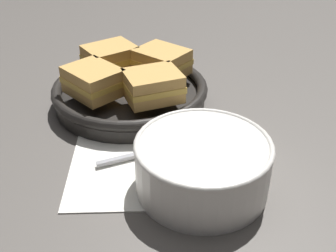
{
  "coord_description": "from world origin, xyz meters",
  "views": [
    {
      "loc": [
        0.06,
        -0.48,
        0.37
      ],
      "look_at": [
        0.03,
        0.05,
        0.04
      ],
      "focal_mm": 45.0,
      "sensor_mm": 36.0,
      "label": 1
    }
  ],
  "objects_px": {
    "soup_bowl": "(203,163)",
    "spoon": "(170,147)",
    "sandwich_near_left": "(110,58)",
    "skillet": "(130,93)",
    "sandwich_far_left": "(151,86)",
    "sandwich_far_right": "(162,62)",
    "sandwich_near_right": "(93,81)"
  },
  "relations": [
    {
      "from": "sandwich_far_left",
      "to": "spoon",
      "type": "bearing_deg",
      "value": -67.34
    },
    {
      "from": "skillet",
      "to": "sandwich_near_right",
      "type": "height_order",
      "value": "sandwich_near_right"
    },
    {
      "from": "soup_bowl",
      "to": "sandwich_far_right",
      "type": "relative_size",
      "value": 1.55
    },
    {
      "from": "sandwich_near_left",
      "to": "spoon",
      "type": "bearing_deg",
      "value": -58.0
    },
    {
      "from": "sandwich_near_right",
      "to": "sandwich_far_right",
      "type": "xyz_separation_m",
      "value": [
        0.11,
        0.09,
        0.0
      ]
    },
    {
      "from": "soup_bowl",
      "to": "sandwich_near_right",
      "type": "height_order",
      "value": "sandwich_near_right"
    },
    {
      "from": "soup_bowl",
      "to": "skillet",
      "type": "bearing_deg",
      "value": 119.53
    },
    {
      "from": "soup_bowl",
      "to": "sandwich_near_right",
      "type": "relative_size",
      "value": 1.54
    },
    {
      "from": "sandwich_far_left",
      "to": "sandwich_far_right",
      "type": "distance_m",
      "value": 0.1
    },
    {
      "from": "sandwich_far_left",
      "to": "sandwich_far_right",
      "type": "xyz_separation_m",
      "value": [
        0.01,
        0.1,
        0.0
      ]
    },
    {
      "from": "spoon",
      "to": "sandwich_near_right",
      "type": "distance_m",
      "value": 0.18
    },
    {
      "from": "sandwich_near_right",
      "to": "sandwich_far_left",
      "type": "relative_size",
      "value": 1.03
    },
    {
      "from": "skillet",
      "to": "sandwich_far_left",
      "type": "bearing_deg",
      "value": -51.44
    },
    {
      "from": "skillet",
      "to": "sandwich_near_right",
      "type": "distance_m",
      "value": 0.08
    },
    {
      "from": "soup_bowl",
      "to": "sandwich_far_right",
      "type": "distance_m",
      "value": 0.28
    },
    {
      "from": "sandwich_near_left",
      "to": "sandwich_far_right",
      "type": "distance_m",
      "value": 0.1
    },
    {
      "from": "sandwich_near_left",
      "to": "soup_bowl",
      "type": "bearing_deg",
      "value": -58.57
    },
    {
      "from": "soup_bowl",
      "to": "spoon",
      "type": "distance_m",
      "value": 0.1
    },
    {
      "from": "sandwich_near_left",
      "to": "sandwich_near_right",
      "type": "bearing_deg",
      "value": -96.44
    },
    {
      "from": "soup_bowl",
      "to": "sandwich_near_right",
      "type": "bearing_deg",
      "value": 134.92
    },
    {
      "from": "soup_bowl",
      "to": "skillet",
      "type": "height_order",
      "value": "soup_bowl"
    },
    {
      "from": "sandwich_near_left",
      "to": "sandwich_near_right",
      "type": "distance_m",
      "value": 0.1
    },
    {
      "from": "soup_bowl",
      "to": "sandwich_near_left",
      "type": "distance_m",
      "value": 0.33
    },
    {
      "from": "soup_bowl",
      "to": "sandwich_far_left",
      "type": "distance_m",
      "value": 0.19
    },
    {
      "from": "sandwich_far_right",
      "to": "skillet",
      "type": "bearing_deg",
      "value": -141.44
    },
    {
      "from": "spoon",
      "to": "skillet",
      "type": "relative_size",
      "value": 0.56
    },
    {
      "from": "sandwich_near_left",
      "to": "sandwich_near_right",
      "type": "relative_size",
      "value": 1.0
    },
    {
      "from": "sandwich_near_right",
      "to": "spoon",
      "type": "bearing_deg",
      "value": -36.82
    },
    {
      "from": "soup_bowl",
      "to": "sandwich_near_left",
      "type": "height_order",
      "value": "sandwich_near_left"
    },
    {
      "from": "skillet",
      "to": "sandwich_near_left",
      "type": "xyz_separation_m",
      "value": [
        -0.04,
        0.05,
        0.04
      ]
    },
    {
      "from": "sandwich_near_left",
      "to": "sandwich_far_left",
      "type": "bearing_deg",
      "value": -51.44
    },
    {
      "from": "skillet",
      "to": "sandwich_far_right",
      "type": "xyz_separation_m",
      "value": [
        0.05,
        0.04,
        0.04
      ]
    }
  ]
}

